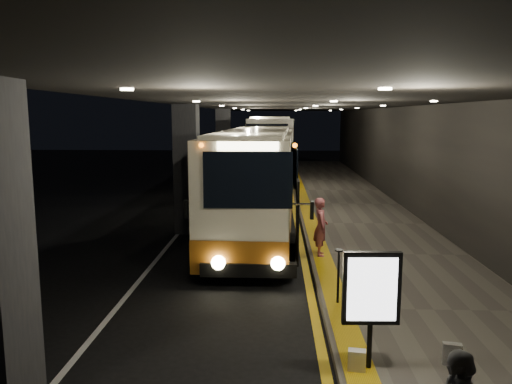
{
  "coord_description": "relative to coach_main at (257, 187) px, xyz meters",
  "views": [
    {
      "loc": [
        1.54,
        -12.87,
        4.03
      ],
      "look_at": [
        0.94,
        2.23,
        1.7
      ],
      "focal_mm": 35.0,
      "sensor_mm": 36.0,
      "label": 1
    }
  ],
  "objects": [
    {
      "name": "lane_line_white",
      "position": [
        -2.72,
        1.38,
        -1.66
      ],
      "size": [
        0.12,
        50.0,
        0.01
      ],
      "primitive_type": "cube",
      "color": "silver",
      "rests_on": "ground"
    },
    {
      "name": "canopy",
      "position": [
        1.58,
        1.38,
        2.94
      ],
      "size": [
        9.0,
        50.0,
        0.4
      ],
      "primitive_type": "cube",
      "color": "black",
      "rests_on": "support_columns"
    },
    {
      "name": "coach_second",
      "position": [
        0.15,
        16.24,
        0.18
      ],
      "size": [
        2.82,
        12.28,
        3.84
      ],
      "rotation": [
        0.0,
        0.0,
        0.02
      ],
      "color": "beige",
      "rests_on": "ground"
    },
    {
      "name": "coach_main",
      "position": [
        0.0,
        0.0,
        0.0
      ],
      "size": [
        2.72,
        11.19,
        3.46
      ],
      "rotation": [
        0.0,
        0.0,
        -0.04
      ],
      "color": "beige",
      "rests_on": "ground"
    },
    {
      "name": "kerb_stripe_yellow",
      "position": [
        1.43,
        1.38,
        -1.66
      ],
      "size": [
        0.18,
        50.0,
        0.01
      ],
      "primitive_type": "cube",
      "color": "gold",
      "rests_on": "ground"
    },
    {
      "name": "bag_plain",
      "position": [
        1.88,
        -9.3,
        -1.34
      ],
      "size": [
        0.29,
        0.2,
        0.34
      ],
      "primitive_type": "cube",
      "rotation": [
        0.0,
        0.0,
        -0.17
      ],
      "color": "white",
      "rests_on": "sidewalk"
    },
    {
      "name": "tactile_strip",
      "position": [
        1.93,
        1.38,
        -1.51
      ],
      "size": [
        0.5,
        50.0,
        0.01
      ],
      "primitive_type": "cube",
      "color": "gold",
      "rests_on": "sidewalk"
    },
    {
      "name": "bag_polka",
      "position": [
        3.4,
        -9.04,
        -1.34
      ],
      "size": [
        0.31,
        0.18,
        0.35
      ],
      "primitive_type": "cube",
      "rotation": [
        0.0,
        0.0,
        -0.19
      ],
      "color": "black",
      "rests_on": "sidewalk"
    },
    {
      "name": "passenger_boarding",
      "position": [
        1.88,
        -2.91,
        -0.7
      ],
      "size": [
        0.4,
        0.6,
        1.63
      ],
      "primitive_type": "imported",
      "rotation": [
        0.0,
        0.0,
        1.59
      ],
      "color": "#AE5156",
      "rests_on": "sidewalk"
    },
    {
      "name": "support_columns",
      "position": [
        -2.42,
        0.38,
        0.54
      ],
      "size": [
        0.8,
        24.8,
        4.4
      ],
      "color": "black",
      "rests_on": "ground"
    },
    {
      "name": "terminal_wall",
      "position": [
        6.08,
        1.38,
        1.34
      ],
      "size": [
        0.1,
        50.0,
        6.0
      ],
      "primitive_type": "cube",
      "color": "black",
      "rests_on": "ground"
    },
    {
      "name": "stanchion_post",
      "position": [
        1.93,
        -6.51,
        -0.94
      ],
      "size": [
        0.05,
        0.05,
        1.14
      ],
      "primitive_type": "cylinder",
      "color": "black",
      "rests_on": "sidewalk"
    },
    {
      "name": "ground",
      "position": [
        -0.92,
        -3.62,
        -1.66
      ],
      "size": [
        90.0,
        90.0,
        0.0
      ],
      "primitive_type": "plane",
      "color": "black"
    },
    {
      "name": "sidewalk",
      "position": [
        3.83,
        1.38,
        -1.59
      ],
      "size": [
        4.5,
        50.0,
        0.15
      ],
      "primitive_type": "cube",
      "color": "#514C44",
      "rests_on": "ground"
    },
    {
      "name": "info_sign",
      "position": [
        2.08,
        -9.21,
        -0.26
      ],
      "size": [
        0.88,
        0.15,
        1.86
      ],
      "rotation": [
        0.0,
        0.0,
        0.03
      ],
      "color": "black",
      "rests_on": "sidewalk"
    }
  ]
}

